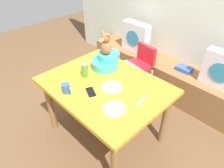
# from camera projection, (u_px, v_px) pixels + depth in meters

# --- Properties ---
(ground_plane) EXTENTS (8.00, 8.00, 0.00)m
(ground_plane) POSITION_uv_depth(u_px,v_px,m) (106.00, 133.00, 2.50)
(ground_plane) COLOR brown
(window_bench) EXTENTS (2.60, 0.44, 0.46)m
(window_bench) POSITION_uv_depth(u_px,v_px,m) (166.00, 77.00, 3.05)
(window_bench) COLOR olive
(window_bench) RESTS_ON ground_plane
(pillow_floral_left) EXTENTS (0.44, 0.15, 0.44)m
(pillow_floral_left) POSITION_uv_depth(u_px,v_px,m) (136.00, 37.00, 3.12)
(pillow_floral_left) COLOR silver
(pillow_floral_left) RESTS_ON window_bench
(pillow_floral_right) EXTENTS (0.44, 0.15, 0.44)m
(pillow_floral_right) POSITION_uv_depth(u_px,v_px,m) (222.00, 71.00, 2.37)
(pillow_floral_right) COLOR silver
(pillow_floral_right) RESTS_ON window_bench
(book_stack) EXTENTS (0.20, 0.14, 0.06)m
(book_stack) POSITION_uv_depth(u_px,v_px,m) (184.00, 69.00, 2.76)
(book_stack) COLOR blue
(book_stack) RESTS_ON window_bench
(dining_table) EXTENTS (1.23, 0.95, 0.74)m
(dining_table) POSITION_uv_depth(u_px,v_px,m) (105.00, 92.00, 2.12)
(dining_table) COLOR orange
(dining_table) RESTS_ON ground_plane
(highchair) EXTENTS (0.36, 0.48, 0.79)m
(highchair) POSITION_uv_depth(u_px,v_px,m) (139.00, 66.00, 2.74)
(highchair) COLOR red
(highchair) RESTS_ON ground_plane
(infant_seat_teal) EXTENTS (0.30, 0.33, 0.16)m
(infant_seat_teal) POSITION_uv_depth(u_px,v_px,m) (106.00, 61.00, 2.28)
(infant_seat_teal) COLOR #3AAEAA
(infant_seat_teal) RESTS_ON dining_table
(teddy_bear) EXTENTS (0.13, 0.12, 0.25)m
(teddy_bear) POSITION_uv_depth(u_px,v_px,m) (106.00, 44.00, 2.16)
(teddy_bear) COLOR #995C37
(teddy_bear) RESTS_ON infant_seat_teal
(ketchup_bottle) EXTENTS (0.07, 0.07, 0.18)m
(ketchup_bottle) POSITION_uv_depth(u_px,v_px,m) (85.00, 69.00, 2.12)
(ketchup_bottle) COLOR #4C8C33
(ketchup_bottle) RESTS_ON dining_table
(coffee_mug) EXTENTS (0.12, 0.08, 0.09)m
(coffee_mug) POSITION_uv_depth(u_px,v_px,m) (66.00, 88.00, 1.93)
(coffee_mug) COLOR #335999
(coffee_mug) RESTS_ON dining_table
(dinner_plate_near) EXTENTS (0.20, 0.20, 0.01)m
(dinner_plate_near) POSITION_uv_depth(u_px,v_px,m) (114.00, 109.00, 1.76)
(dinner_plate_near) COLOR white
(dinner_plate_near) RESTS_ON dining_table
(dinner_plate_far) EXTENTS (0.20, 0.20, 0.01)m
(dinner_plate_far) POSITION_uv_depth(u_px,v_px,m) (112.00, 87.00, 2.01)
(dinner_plate_far) COLOR white
(dinner_plate_far) RESTS_ON dining_table
(cell_phone) EXTENTS (0.16, 0.12, 0.01)m
(cell_phone) POSITION_uv_depth(u_px,v_px,m) (91.00, 92.00, 1.95)
(cell_phone) COLOR black
(cell_phone) RESTS_ON dining_table
(table_fork) EXTENTS (0.06, 0.17, 0.01)m
(table_fork) POSITION_uv_depth(u_px,v_px,m) (142.00, 100.00, 1.86)
(table_fork) COLOR silver
(table_fork) RESTS_ON dining_table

